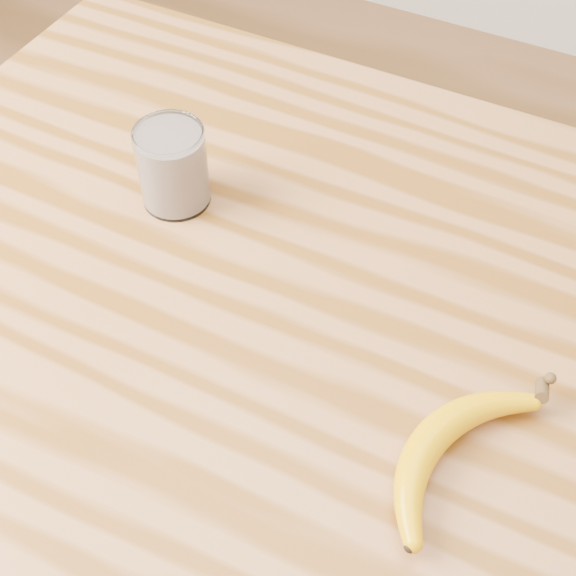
% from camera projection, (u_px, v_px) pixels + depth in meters
% --- Properties ---
extents(table, '(1.20, 0.80, 0.90)m').
position_uv_depth(table, '(336.00, 373.00, 0.94)').
color(table, '#9A6437').
rests_on(table, ground).
extents(smoothie_glass, '(0.08, 0.08, 0.10)m').
position_uv_depth(smoothie_glass, '(173.00, 167.00, 0.90)').
color(smoothie_glass, white).
rests_on(smoothie_glass, table).
extents(banana, '(0.17, 0.29, 0.03)m').
position_uv_depth(banana, '(432.00, 435.00, 0.72)').
color(banana, '#E3A000').
rests_on(banana, table).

